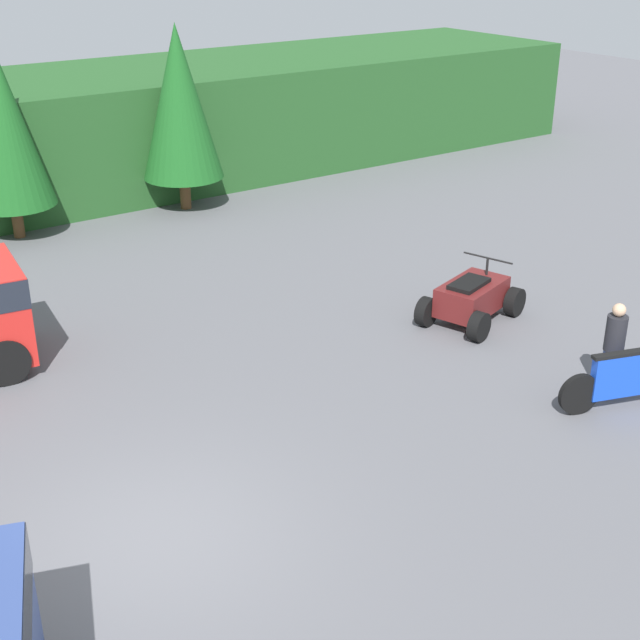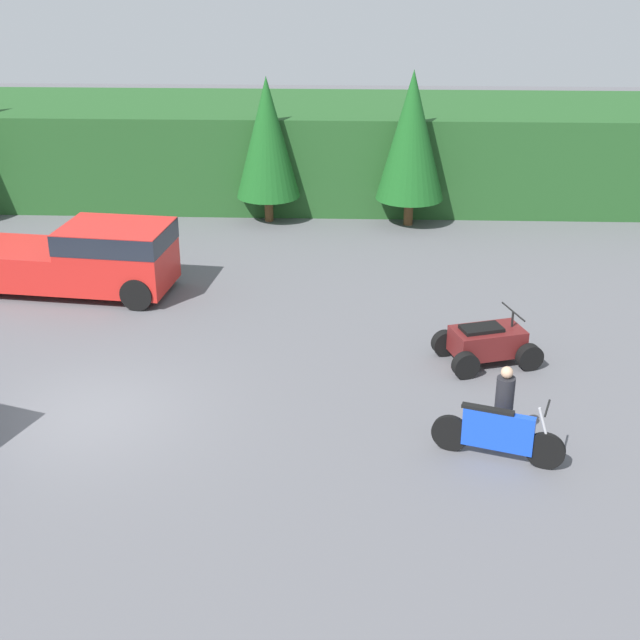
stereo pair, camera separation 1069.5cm
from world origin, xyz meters
name	(u,v)px [view 1 (the left image)]	position (x,y,z in m)	size (l,w,h in m)	color
ground_plane	(152,541)	(0.00, 0.00, 0.00)	(80.00, 80.00, 0.00)	#5B5B60
tree_mid_left	(4,128)	(2.41, 12.71, 2.70)	(2.02, 2.02, 4.59)	brown
tree_mid_right	(179,102)	(6.88, 12.48, 2.84)	(2.13, 2.13, 4.84)	brown
dirt_bike	(627,379)	(7.74, -1.22, 0.50)	(2.28, 0.97, 1.20)	black
quad_atv	(472,299)	(8.06, 2.67, 0.45)	(2.36, 1.91, 1.15)	black
rider_person	(614,345)	(7.88, -0.79, 0.88)	(0.36, 0.36, 1.62)	navy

